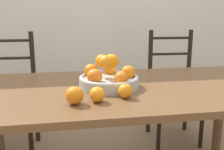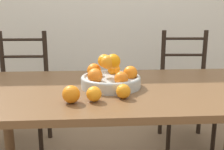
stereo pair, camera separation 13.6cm
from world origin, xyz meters
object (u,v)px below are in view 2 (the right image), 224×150
Objects in this scene: orange_loose_2 at (94,94)px; fruit_bowl at (110,77)px; chair_right at (186,90)px; orange_loose_0 at (123,91)px; orange_loose_1 at (71,94)px; chair_left at (22,94)px.

fruit_bowl is at bearing 69.34° from orange_loose_2.
orange_loose_2 is 1.34m from chair_right.
chair_right is at bearing 46.83° from fruit_bowl.
chair_right is (0.81, 1.02, -0.30)m from orange_loose_2.
chair_right reaches higher than fruit_bowl.
orange_loose_0 is 0.25m from orange_loose_1.
chair_right reaches higher than orange_loose_0.
orange_loose_2 reaches higher than orange_loose_0.
orange_loose_2 is at bearing -57.20° from chair_left.
orange_loose_2 is 0.07× the size of chair_right.
orange_loose_0 is 0.86× the size of orange_loose_1.
fruit_bowl reaches higher than orange_loose_1.
orange_loose_1 is 0.08× the size of chair_left.
orange_loose_2 is at bearing -125.50° from chair_right.
chair_right is at bearing 48.22° from orange_loose_1.
chair_left reaches higher than fruit_bowl.
chair_left and chair_right have the same top height.
orange_loose_2 is at bearing -110.66° from fruit_bowl.
orange_loose_1 is at bearing -127.29° from fruit_bowl.
chair_left reaches higher than orange_loose_1.
chair_left is 1.44m from chair_right.
fruit_bowl reaches higher than orange_loose_0.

